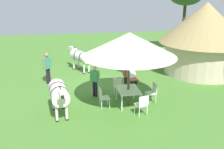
% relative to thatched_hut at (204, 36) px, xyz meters
% --- Properties ---
extents(ground_plane, '(36.00, 36.00, 0.00)m').
position_rel_thatched_hut_xyz_m(ground_plane, '(1.63, -6.34, -2.33)').
color(ground_plane, '#44752D').
extents(thatched_hut, '(5.38, 5.38, 4.29)m').
position_rel_thatched_hut_xyz_m(thatched_hut, '(0.00, 0.00, 0.00)').
color(thatched_hut, beige).
rests_on(thatched_hut, ground_plane).
extents(shade_umbrella, '(4.06, 4.06, 3.28)m').
position_rel_thatched_hut_xyz_m(shade_umbrella, '(3.81, -5.60, 0.45)').
color(shade_umbrella, brown).
rests_on(shade_umbrella, ground_plane).
extents(patio_dining_table, '(1.28, 0.95, 0.74)m').
position_rel_thatched_hut_xyz_m(patio_dining_table, '(3.81, -5.60, -1.67)').
color(patio_dining_table, silver).
rests_on(patio_dining_table, ground_plane).
extents(patio_chair_east_end, '(0.47, 0.45, 0.90)m').
position_rel_thatched_hut_xyz_m(patio_chair_east_end, '(3.90, -6.77, -1.81)').
color(patio_chair_east_end, silver).
rests_on(patio_chair_east_end, ground_plane).
extents(patio_chair_west_end, '(0.52, 0.54, 0.90)m').
position_rel_thatched_hut_xyz_m(patio_chair_west_end, '(4.94, -5.28, -1.81)').
color(patio_chair_west_end, white).
rests_on(patio_chair_west_end, ground_plane).
extents(patio_chair_near_lawn, '(0.47, 0.45, 0.90)m').
position_rel_thatched_hut_xyz_m(patio_chair_near_lawn, '(3.72, -4.42, -1.81)').
color(patio_chair_near_lawn, silver).
rests_on(patio_chair_near_lawn, ground_plane).
extents(patio_chair_near_hut, '(0.49, 0.51, 0.90)m').
position_rel_thatched_hut_xyz_m(patio_chair_near_hut, '(2.66, -5.81, -1.81)').
color(patio_chair_near_hut, white).
rests_on(patio_chair_near_hut, ground_plane).
extents(guest_beside_umbrella, '(0.41, 0.45, 1.54)m').
position_rel_thatched_hut_xyz_m(guest_beside_umbrella, '(2.60, -6.96, -1.40)').
color(guest_beside_umbrella, black).
rests_on(guest_beside_umbrella, ground_plane).
extents(guest_behind_table, '(0.56, 0.24, 1.56)m').
position_rel_thatched_hut_xyz_m(guest_behind_table, '(2.13, -5.32, -1.39)').
color(guest_behind_table, '#21232A').
rests_on(guest_behind_table, ground_plane).
extents(standing_watcher, '(0.52, 0.46, 1.75)m').
position_rel_thatched_hut_xyz_m(standing_watcher, '(0.35, -9.29, -1.28)').
color(standing_watcher, black).
rests_on(standing_watcher, ground_plane).
extents(striped_lounge_chair, '(0.84, 0.61, 0.66)m').
position_rel_thatched_hut_xyz_m(striped_lounge_chair, '(0.98, -4.69, -2.07)').
color(striped_lounge_chair, '#BF523D').
rests_on(striped_lounge_chair, ground_plane).
extents(zebra_nearest_camera, '(1.96, 1.37, 1.51)m').
position_rel_thatched_hut_xyz_m(zebra_nearest_camera, '(-1.62, -7.39, -1.36)').
color(zebra_nearest_camera, silver).
rests_on(zebra_nearest_camera, ground_plane).
extents(zebra_by_umbrella, '(2.32, 0.76, 1.51)m').
position_rel_thatched_hut_xyz_m(zebra_by_umbrella, '(-1.35, -4.61, -1.35)').
color(zebra_by_umbrella, silver).
rests_on(zebra_by_umbrella, ground_plane).
extents(zebra_toward_hut, '(2.15, 0.90, 1.52)m').
position_rel_thatched_hut_xyz_m(zebra_toward_hut, '(4.32, -8.61, -1.35)').
color(zebra_toward_hut, silver).
rests_on(zebra_toward_hut, ground_plane).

